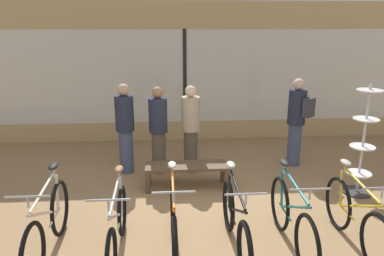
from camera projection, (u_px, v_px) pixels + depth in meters
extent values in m
plane|color=#99754C|center=(201.00, 227.00, 5.24)|extent=(24.00, 24.00, 0.00)
cube|color=tan|center=(185.00, 130.00, 9.06)|extent=(12.00, 0.08, 0.45)
cube|color=silver|center=(185.00, 76.00, 8.69)|extent=(12.00, 0.04, 2.15)
cube|color=tan|center=(184.00, 15.00, 8.31)|extent=(12.00, 0.08, 0.60)
cube|color=black|center=(185.00, 76.00, 8.67)|extent=(0.08, 0.02, 2.15)
torus|color=black|center=(60.00, 208.00, 5.00)|extent=(0.05, 0.75, 0.75)
cylinder|color=beige|center=(45.00, 213.00, 4.38)|extent=(0.03, 1.00, 0.51)
cylinder|color=beige|center=(57.00, 193.00, 4.89)|extent=(0.03, 0.11, 0.49)
cylinder|color=beige|center=(43.00, 191.00, 4.33)|extent=(0.03, 0.93, 0.10)
cylinder|color=beige|center=(55.00, 217.00, 4.77)|extent=(0.03, 0.49, 0.03)
cylinder|color=#B2B2B7|center=(54.00, 172.00, 4.77)|extent=(0.02, 0.02, 0.14)
ellipsoid|color=black|center=(53.00, 166.00, 4.75)|extent=(0.11, 0.22, 0.06)
cylinder|color=#B2B2B7|center=(28.00, 202.00, 3.86)|extent=(0.02, 0.02, 0.12)
cylinder|color=#ADADB2|center=(27.00, 197.00, 3.84)|extent=(0.46, 0.02, 0.02)
torus|color=black|center=(122.00, 210.00, 5.01)|extent=(0.05, 0.68, 0.68)
cylinder|color=#BCBCC1|center=(116.00, 216.00, 4.39)|extent=(0.03, 1.01, 0.51)
cylinder|color=#BCBCC1|center=(121.00, 195.00, 4.90)|extent=(0.03, 0.11, 0.49)
cylinder|color=#BCBCC1|center=(115.00, 194.00, 4.34)|extent=(0.03, 0.94, 0.10)
cylinder|color=#BCBCC1|center=(120.00, 220.00, 4.77)|extent=(0.03, 0.49, 0.03)
cylinder|color=#B2B2B7|center=(119.00, 175.00, 4.78)|extent=(0.02, 0.02, 0.14)
ellipsoid|color=brown|center=(119.00, 169.00, 4.76)|extent=(0.11, 0.22, 0.06)
cylinder|color=#B2B2B7|center=(109.00, 205.00, 3.87)|extent=(0.02, 0.02, 0.12)
cylinder|color=#ADADB2|center=(108.00, 200.00, 3.85)|extent=(0.46, 0.02, 0.02)
torus|color=black|center=(173.00, 206.00, 5.04)|extent=(0.06, 0.76, 0.76)
torus|color=black|center=(175.00, 251.00, 4.06)|extent=(0.06, 0.76, 0.76)
cylinder|color=orange|center=(173.00, 210.00, 4.45)|extent=(0.03, 0.95, 0.51)
cylinder|color=orange|center=(172.00, 191.00, 4.93)|extent=(0.03, 0.11, 0.49)
cylinder|color=orange|center=(173.00, 188.00, 4.40)|extent=(0.03, 0.88, 0.10)
cylinder|color=orange|center=(173.00, 215.00, 4.82)|extent=(0.03, 0.46, 0.03)
cylinder|color=#B2B2B7|center=(172.00, 171.00, 4.81)|extent=(0.02, 0.02, 0.14)
ellipsoid|color=#B2A893|center=(172.00, 165.00, 4.79)|extent=(0.11, 0.22, 0.06)
cylinder|color=#B2B2B7|center=(174.00, 197.00, 3.95)|extent=(0.02, 0.02, 0.12)
cylinder|color=#ADADB2|center=(174.00, 192.00, 3.93)|extent=(0.46, 0.02, 0.02)
torus|color=black|center=(228.00, 205.00, 5.12)|extent=(0.06, 0.70, 0.70)
torus|color=black|center=(245.00, 252.00, 4.09)|extent=(0.06, 0.70, 0.70)
cylinder|color=black|center=(237.00, 210.00, 4.50)|extent=(0.03, 1.01, 0.51)
cylinder|color=black|center=(229.00, 191.00, 5.01)|extent=(0.03, 0.11, 0.49)
cylinder|color=black|center=(237.00, 188.00, 4.45)|extent=(0.03, 0.94, 0.10)
cylinder|color=black|center=(232.00, 214.00, 4.89)|extent=(0.03, 0.49, 0.03)
cylinder|color=#B2B2B7|center=(231.00, 170.00, 4.89)|extent=(0.02, 0.02, 0.14)
ellipsoid|color=#B2A893|center=(231.00, 165.00, 4.87)|extent=(0.11, 0.22, 0.06)
cylinder|color=#B2B2B7|center=(246.00, 199.00, 3.97)|extent=(0.02, 0.02, 0.12)
cylinder|color=#ADADB2|center=(246.00, 194.00, 3.96)|extent=(0.46, 0.02, 0.02)
torus|color=black|center=(280.00, 203.00, 5.13)|extent=(0.05, 0.74, 0.74)
torus|color=black|center=(307.00, 247.00, 4.15)|extent=(0.05, 0.74, 0.74)
cylinder|color=#1E7A7F|center=(295.00, 207.00, 4.53)|extent=(0.03, 0.95, 0.51)
cylinder|color=#1E7A7F|center=(282.00, 189.00, 5.02)|extent=(0.03, 0.11, 0.49)
cylinder|color=#1E7A7F|center=(295.00, 185.00, 4.49)|extent=(0.03, 0.88, 0.10)
cylinder|color=#1E7A7F|center=(285.00, 212.00, 4.91)|extent=(0.03, 0.46, 0.03)
cylinder|color=#B2B2B7|center=(284.00, 168.00, 4.90)|extent=(0.02, 0.02, 0.14)
ellipsoid|color=black|center=(285.00, 163.00, 4.88)|extent=(0.11, 0.22, 0.06)
cylinder|color=#B2B2B7|center=(310.00, 194.00, 4.04)|extent=(0.02, 0.02, 0.12)
cylinder|color=#ADADB2|center=(310.00, 189.00, 4.02)|extent=(0.46, 0.02, 0.02)
torus|color=black|center=(338.00, 203.00, 5.15)|extent=(0.05, 0.73, 0.73)
torus|color=black|center=(377.00, 245.00, 4.20)|extent=(0.05, 0.73, 0.73)
cylinder|color=gold|center=(360.00, 206.00, 4.57)|extent=(0.03, 0.93, 0.51)
cylinder|color=gold|center=(341.00, 188.00, 5.05)|extent=(0.03, 0.11, 0.49)
cylinder|color=gold|center=(361.00, 184.00, 4.52)|extent=(0.03, 0.86, 0.10)
cylinder|color=gold|center=(345.00, 211.00, 4.94)|extent=(0.03, 0.45, 0.03)
cylinder|color=#B2B2B7|center=(345.00, 168.00, 4.92)|extent=(0.02, 0.02, 0.14)
ellipsoid|color=#B2A893|center=(346.00, 162.00, 4.90)|extent=(0.11, 0.22, 0.06)
cylinder|color=#B2B2B7|center=(382.00, 193.00, 4.09)|extent=(0.02, 0.02, 0.12)
cylinder|color=#ADADB2|center=(383.00, 188.00, 4.07)|extent=(0.46, 0.02, 0.02)
cylinder|color=#333333|center=(356.00, 192.00, 6.28)|extent=(0.48, 0.48, 0.03)
cylinder|color=silver|center=(363.00, 140.00, 6.03)|extent=(0.04, 0.04, 1.84)
cylinder|color=white|center=(359.00, 173.00, 6.19)|extent=(0.40, 0.40, 0.02)
cylinder|color=white|center=(362.00, 147.00, 6.06)|extent=(0.40, 0.40, 0.02)
cylinder|color=white|center=(366.00, 119.00, 5.93)|extent=(0.40, 0.40, 0.02)
cylinder|color=white|center=(370.00, 90.00, 5.80)|extent=(0.40, 0.40, 0.02)
cube|color=brown|center=(187.00, 166.00, 6.39)|extent=(1.40, 0.44, 0.05)
cube|color=brown|center=(148.00, 183.00, 6.23)|extent=(0.08, 0.08, 0.36)
cube|color=brown|center=(226.00, 180.00, 6.32)|extent=(0.08, 0.08, 0.36)
cube|color=brown|center=(149.00, 174.00, 6.57)|extent=(0.08, 0.08, 0.36)
cube|color=brown|center=(223.00, 172.00, 6.66)|extent=(0.08, 0.08, 0.36)
cylinder|color=brown|center=(191.00, 151.00, 7.09)|extent=(0.31, 0.31, 0.80)
cylinder|color=tan|center=(191.00, 114.00, 6.89)|extent=(0.41, 0.41, 0.64)
sphere|color=beige|center=(191.00, 91.00, 6.78)|extent=(0.21, 0.21, 0.21)
cylinder|color=#424C6B|center=(294.00, 144.00, 7.38)|extent=(0.37, 0.37, 0.84)
cylinder|color=#23283D|center=(297.00, 107.00, 7.17)|extent=(0.48, 0.48, 0.67)
sphere|color=beige|center=(299.00, 84.00, 7.05)|extent=(0.22, 0.22, 0.22)
cube|color=#38383D|center=(309.00, 107.00, 7.00)|extent=(0.27, 0.26, 0.36)
cylinder|color=#424C6B|center=(126.00, 151.00, 7.02)|extent=(0.35, 0.35, 0.83)
cylinder|color=#23283D|center=(124.00, 113.00, 6.82)|extent=(0.46, 0.46, 0.65)
sphere|color=tan|center=(123.00, 90.00, 6.70)|extent=(0.21, 0.21, 0.21)
cylinder|color=brown|center=(159.00, 152.00, 7.03)|extent=(0.27, 0.27, 0.80)
cylinder|color=#23283D|center=(158.00, 115.00, 6.83)|extent=(0.35, 0.35, 0.63)
sphere|color=#9E7051|center=(157.00, 93.00, 6.71)|extent=(0.21, 0.21, 0.21)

